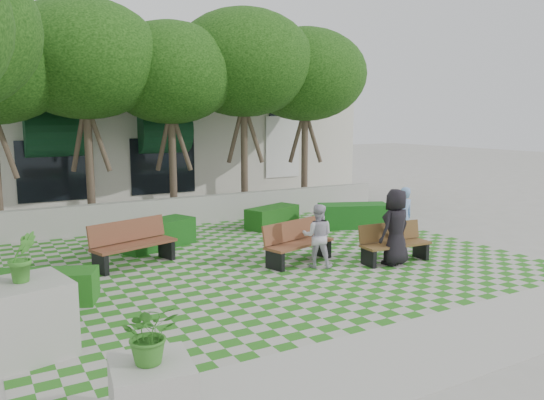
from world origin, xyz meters
TOP-DOWN VIEW (x-y plane):
  - ground at (0.00, 0.00)m, footprint 90.00×90.00m
  - lawn at (0.00, 1.00)m, footprint 12.00×12.00m
  - sidewalk_south at (0.00, -4.70)m, footprint 16.00×2.00m
  - retaining_wall at (0.00, 6.20)m, footprint 15.00×0.36m
  - bench_east at (2.67, -0.69)m, footprint 1.83×0.71m
  - bench_mid at (0.59, 0.43)m, footprint 2.01×1.12m
  - bench_west at (-2.94, 2.16)m, footprint 2.15×1.25m
  - hedge_east at (4.38, 3.01)m, footprint 2.35×1.63m
  - hedge_midright at (2.17, 4.39)m, footprint 2.02×1.36m
  - hedge_midleft at (-1.91, 3.55)m, footprint 2.27×1.58m
  - hedge_west at (-5.08, 0.34)m, footprint 1.94×1.36m
  - planter_front at (-4.62, -4.79)m, footprint 0.97×0.97m
  - planter_back at (-5.61, -1.89)m, footprint 1.33×1.33m
  - person_blue at (3.87, 0.27)m, footprint 0.62×0.42m
  - person_dark at (2.51, -0.91)m, footprint 0.99×0.74m
  - person_white at (0.79, -0.15)m, footprint 0.93×0.89m
  - tree_row at (-1.86, 5.95)m, footprint 17.70×13.40m
  - building at (0.93, 14.08)m, footprint 18.00×8.92m

SIDE VIEW (x-z plane):
  - ground at x=0.00m, z-range 0.00..0.00m
  - sidewalk_south at x=0.00m, z-range 0.00..0.01m
  - lawn at x=0.00m, z-range 0.01..0.01m
  - hedge_west at x=-5.08m, z-range 0.00..0.63m
  - hedge_midright at x=2.17m, z-range 0.00..0.66m
  - hedge_midleft at x=-1.91m, z-range 0.00..0.74m
  - hedge_east at x=4.38m, z-range 0.00..0.76m
  - retaining_wall at x=0.00m, z-range 0.00..0.90m
  - bench_east at x=2.67m, z-range -0.02..0.93m
  - bench_mid at x=0.59m, z-range -0.02..0.98m
  - bench_west at x=-2.94m, z-range -0.02..1.05m
  - planter_front at x=-4.62m, z-range -0.14..1.39m
  - planter_back at x=-5.61m, z-range -0.31..1.56m
  - person_white at x=0.79m, z-range 0.00..1.50m
  - person_blue at x=3.87m, z-range 0.00..1.66m
  - person_dark at x=2.51m, z-range 0.00..1.83m
  - building at x=0.93m, z-range -0.06..5.09m
  - tree_row at x=-1.86m, z-range 1.47..8.88m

